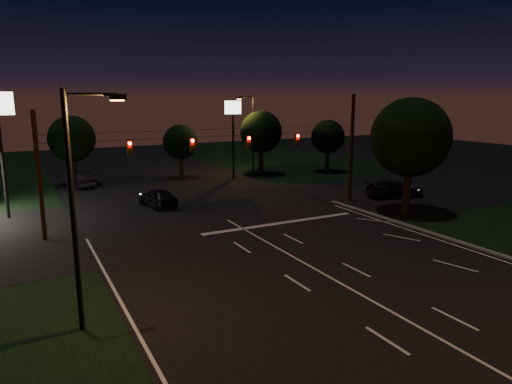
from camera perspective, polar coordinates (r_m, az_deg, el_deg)
ground at (r=21.84m, az=12.13°, el=-11.97°), size 140.00×140.00×0.00m
cross_street_right at (r=46.30m, az=18.48°, el=0.25°), size 20.00×16.00×0.02m
center_line at (r=18.19m, az=24.95°, el=-17.91°), size 0.14×40.00×0.01m
stop_bar at (r=32.34m, az=3.12°, el=-3.89°), size 12.00×0.50×0.01m
utility_pole_right at (r=40.20m, az=11.58°, el=-1.04°), size 0.30×0.30×9.00m
utility_pole_left at (r=31.41m, az=-24.84°, el=-5.47°), size 0.28×0.28×8.00m
signal_span at (r=33.02m, az=-4.39°, el=6.12°), size 24.00×0.40×1.56m
pole_sign_right at (r=49.92m, az=-2.89°, el=8.84°), size 1.80×0.30×8.40m
street_light_left at (r=17.61m, az=-21.23°, el=-0.33°), size 2.20×0.35×9.00m
street_light_right_far at (r=53.20m, az=-0.61°, el=7.95°), size 2.20×0.35×9.00m
tree_right_near at (r=36.89m, az=18.59°, el=6.40°), size 6.00×6.00×8.76m
tree_far_b at (r=49.73m, az=-22.02°, el=6.13°), size 4.60×4.60×6.98m
tree_far_c at (r=51.12m, az=-9.45°, el=6.14°), size 3.80×3.80×5.86m
tree_far_d at (r=52.83m, az=0.59°, el=7.47°), size 4.80×4.80×7.30m
tree_far_e at (r=55.49m, az=8.93°, el=6.80°), size 4.00×4.00×6.18m
car_oncoming_a at (r=37.92m, az=-12.20°, el=-0.66°), size 2.52×4.69×1.51m
car_oncoming_b at (r=48.51m, az=-20.85°, el=1.50°), size 1.98×4.73×1.52m
car_cross at (r=42.31m, az=16.99°, el=0.36°), size 5.57×3.26×1.51m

